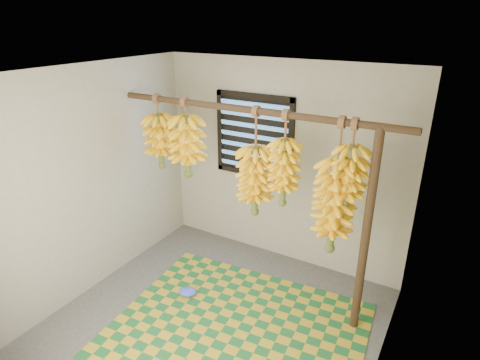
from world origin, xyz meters
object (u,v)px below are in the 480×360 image
Objects in this scene: plastic_bag at (188,292)px; banana_bunch_d at (284,173)px; support_post at (366,237)px; banana_bunch_c at (255,181)px; woven_mat at (237,329)px; banana_bunch_e at (334,207)px; banana_bunch_a at (160,141)px; banana_bunch_f at (349,180)px; banana_bunch_b at (187,146)px.

banana_bunch_d is at bearing 27.61° from plastic_bag.
support_post is 1.15m from banana_bunch_c.
banana_bunch_e is (0.65, 0.62, 1.21)m from woven_mat.
banana_bunch_e is (1.99, 0.00, -0.31)m from banana_bunch_a.
banana_bunch_f is at bearing 39.46° from woven_mat.
banana_bunch_b is 0.85m from banana_bunch_c.
plastic_bag is 2.12m from banana_bunch_f.
banana_bunch_e is 0.31m from banana_bunch_f.
banana_bunch_b is at bearing 180.00° from banana_bunch_d.
support_post is 2.36m from banana_bunch_a.
plastic_bag is 1.57m from banana_bunch_b.
support_post is 2.36× the size of banana_bunch_b.
banana_bunch_d is (1.12, 0.00, -0.08)m from banana_bunch_b.
banana_bunch_e is 1.49× the size of banana_bunch_f.
banana_bunch_a is 0.97× the size of banana_bunch_b.
plastic_bag is (-0.72, 0.17, 0.05)m from woven_mat.
banana_bunch_a is 0.74× the size of banana_bunch_c.
support_post is at bearing -0.00° from banana_bunch_f.
plastic_bag reaches higher than woven_mat.
banana_bunch_d is at bearing 180.00° from support_post.
banana_bunch_c is (1.19, 0.00, -0.23)m from banana_bunch_a.
support_post is at bearing 0.00° from banana_bunch_e.
banana_bunch_d is (1.49, 0.00, -0.08)m from banana_bunch_a.
support_post is at bearing 32.98° from woven_mat.
banana_bunch_b is 0.66× the size of banana_bunch_e.
woven_mat is 2.76× the size of banana_bunch_b.
banana_bunch_e is (1.62, 0.00, -0.31)m from banana_bunch_b.
support_post is 9.84× the size of plastic_bag.
banana_bunch_f is (0.75, 0.62, 1.50)m from woven_mat.
woven_mat is 2.12× the size of banana_bunch_c.
plastic_bag is (-1.68, -0.45, -0.95)m from support_post.
banana_bunch_f is (-0.20, 0.00, 0.51)m from support_post.
support_post is at bearing 15.09° from plastic_bag.
banana_bunch_f reaches higher than plastic_bag.
support_post is at bearing 0.00° from banana_bunch_d.
woven_mat is at bearing -75.96° from banana_bunch_c.
banana_bunch_b is 0.98× the size of banana_bunch_f.
banana_bunch_f reaches higher than woven_mat.
banana_bunch_e is (1.37, 0.45, 1.17)m from plastic_bag.
banana_bunch_e is at bearing 0.00° from banana_bunch_c.
banana_bunch_a is (-2.30, 0.00, 0.53)m from support_post.
banana_bunch_c is 0.93m from banana_bunch_f.
banana_bunch_e is at bearing 43.82° from woven_mat.
banana_bunch_b is (0.37, 0.00, -0.00)m from banana_bunch_a.
banana_bunch_a is at bearing 180.00° from banana_bunch_e.
banana_bunch_d is 0.55m from banana_bunch_e.
banana_bunch_f is at bearing 0.00° from banana_bunch_c.
woven_mat is 2.85× the size of banana_bunch_a.
plastic_bag is 1.71m from banana_bunch_d.
banana_bunch_a is at bearing 144.08° from plastic_bag.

